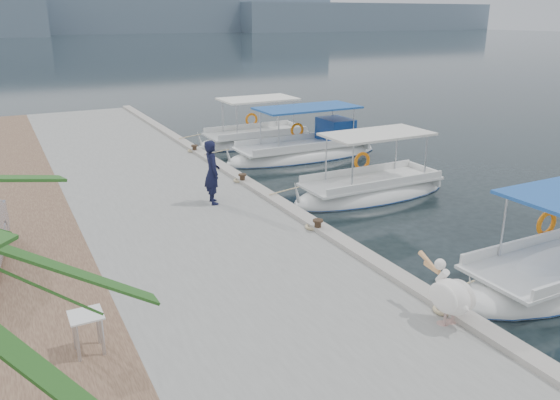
% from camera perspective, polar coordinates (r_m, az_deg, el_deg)
% --- Properties ---
extents(ground, '(400.00, 400.00, 0.00)m').
position_cam_1_polar(ground, '(13.96, 8.38, -6.93)').
color(ground, black).
rests_on(ground, ground).
extents(concrete_quay, '(6.00, 40.00, 0.50)m').
position_cam_1_polar(concrete_quay, '(16.78, -10.14, -1.61)').
color(concrete_quay, gray).
rests_on(concrete_quay, ground).
extents(quay_curb, '(0.44, 40.00, 0.12)m').
position_cam_1_polar(quay_curb, '(17.64, -1.59, 0.76)').
color(quay_curb, '#9E978C').
rests_on(quay_curb, concrete_quay).
extents(distant_hills, '(330.00, 60.00, 18.00)m').
position_cam_1_polar(distant_hills, '(214.84, -18.54, 18.21)').
color(distant_hills, slate).
rests_on(distant_hills, ground).
extents(fishing_caique_c, '(6.12, 2.14, 2.83)m').
position_cam_1_polar(fishing_caique_c, '(19.32, 9.44, 0.76)').
color(fishing_caique_c, white).
rests_on(fishing_caique_c, ground).
extents(fishing_caique_d, '(7.49, 2.37, 2.83)m').
position_cam_1_polar(fishing_caique_d, '(24.47, 2.66, 4.96)').
color(fishing_caique_d, white).
rests_on(fishing_caique_d, ground).
extents(fishing_caique_e, '(6.00, 2.39, 2.83)m').
position_cam_1_polar(fishing_caique_e, '(27.04, -2.55, 6.15)').
color(fishing_caique_e, white).
rests_on(fishing_caique_e, ground).
extents(mooring_bollards, '(0.28, 20.28, 0.33)m').
position_cam_1_polar(mooring_bollards, '(14.64, 3.98, -2.56)').
color(mooring_bollards, black).
rests_on(mooring_bollards, concrete_quay).
extents(pelican, '(0.60, 1.50, 1.16)m').
position_cam_1_polar(pelican, '(10.70, 17.36, -9.42)').
color(pelican, tan).
rests_on(pelican, concrete_quay).
extents(fisherman, '(0.55, 0.77, 1.97)m').
position_cam_1_polar(fisherman, '(16.69, -7.10, 2.90)').
color(fisherman, black).
rests_on(fisherman, concrete_quay).
extents(folding_table, '(0.55, 0.55, 0.73)m').
position_cam_1_polar(folding_table, '(10.01, -19.52, -12.22)').
color(folding_table, silver).
rests_on(folding_table, cobblestone_strip).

